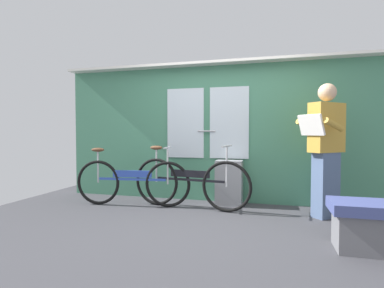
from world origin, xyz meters
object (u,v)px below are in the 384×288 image
(bicycle_near_door, at_px, (189,182))
(passenger_reading_newspaper, at_px, (326,147))
(trash_bin_by_wall, at_px, (229,183))
(bench_seat_corner, at_px, (371,225))
(bicycle_leaning_behind, at_px, (132,182))

(bicycle_near_door, height_order, passenger_reading_newspaper, passenger_reading_newspaper)
(passenger_reading_newspaper, bearing_deg, trash_bin_by_wall, -58.02)
(trash_bin_by_wall, bearing_deg, bench_seat_corner, -44.23)
(trash_bin_by_wall, bearing_deg, bicycle_leaning_behind, -162.50)
(bench_seat_corner, bearing_deg, bicycle_leaning_behind, 160.52)
(bench_seat_corner, bearing_deg, trash_bin_by_wall, 135.77)
(bicycle_leaning_behind, height_order, trash_bin_by_wall, bicycle_leaning_behind)
(trash_bin_by_wall, relative_size, bench_seat_corner, 0.95)
(bicycle_leaning_behind, bearing_deg, passenger_reading_newspaper, -4.79)
(passenger_reading_newspaper, xyz_separation_m, trash_bin_by_wall, (-1.27, 0.36, -0.56))
(passenger_reading_newspaper, relative_size, trash_bin_by_wall, 2.55)
(bicycle_near_door, relative_size, trash_bin_by_wall, 2.66)
(bicycle_near_door, xyz_separation_m, bench_seat_corner, (2.00, -1.08, -0.13))
(bicycle_leaning_behind, xyz_separation_m, trash_bin_by_wall, (1.38, 0.43, -0.03))
(trash_bin_by_wall, height_order, bench_seat_corner, trash_bin_by_wall)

